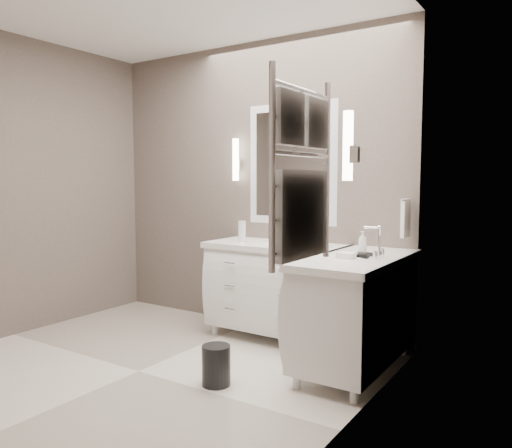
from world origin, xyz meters
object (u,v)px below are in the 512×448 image
Objects in this scene: vanity_right at (356,306)px; towel_ladder at (301,182)px; vanity_back at (276,284)px; waste_bin at (216,365)px.

vanity_right is 1.38× the size of towel_ladder.
vanity_right is at bearing 99.84° from towel_ladder.
towel_ladder is at bearing -55.90° from vanity_back.
vanity_back is 1.38× the size of towel_ladder.
towel_ladder is 3.26× the size of waste_bin.
waste_bin is (-0.70, -0.78, -0.35)m from vanity_right.
vanity_back is at bearing 99.14° from waste_bin.
towel_ladder is (1.10, -1.63, 0.91)m from vanity_back.
towel_ladder is 1.64m from waste_bin.
waste_bin is (-0.92, 0.52, -1.25)m from towel_ladder.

